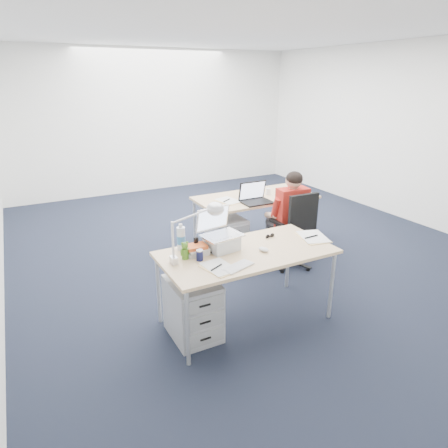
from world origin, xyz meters
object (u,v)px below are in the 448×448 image
object	(u,v)px
dark_laptop	(257,193)
drawer_pedestal_near	(193,309)
can_koozie	(200,255)
silver_laptop	(222,230)
sunglasses	(270,236)
drawer_pedestal_far	(226,238)
water_bottle	(181,237)
desk_far	(255,200)
seated_person	(286,217)
desk_near	(247,256)
far_cup	(268,191)
office_chair	(292,245)
headphones	(216,248)
wireless_keyboard	(238,267)
desk_lamp	(190,232)
book_stack	(197,250)
bear_figurine	(185,250)
computer_mouse	(264,249)
cordless_phone	(196,245)

from	to	relation	value
dark_laptop	drawer_pedestal_near	bearing A→B (deg)	-138.35
dark_laptop	can_koozie	bearing A→B (deg)	-136.95
silver_laptop	sunglasses	size ratio (longest dim) A/B	3.45
drawer_pedestal_near	drawer_pedestal_far	bearing A→B (deg)	51.84
can_koozie	water_bottle	world-z (taller)	water_bottle
desk_far	seated_person	size ratio (longest dim) A/B	1.35
desk_near	far_cup	xyz separation A→B (m)	(1.24, 1.50, 0.09)
office_chair	headphones	xyz separation A→B (m)	(-1.38, -0.64, 0.47)
silver_laptop	water_bottle	xyz separation A→B (m)	(-0.33, 0.17, -0.06)
wireless_keyboard	desk_lamp	size ratio (longest dim) A/B	0.57
book_stack	bear_figurine	bearing A→B (deg)	-163.11
office_chair	book_stack	xyz separation A→B (m)	(-1.57, -0.64, 0.50)
water_bottle	sunglasses	world-z (taller)	water_bottle
computer_mouse	office_chair	bearing A→B (deg)	22.07
drawer_pedestal_near	can_koozie	distance (m)	0.51
desk_far	drawer_pedestal_far	size ratio (longest dim) A/B	2.91
office_chair	seated_person	bearing A→B (deg)	86.70
computer_mouse	bear_figurine	xyz separation A→B (m)	(-0.70, 0.19, 0.06)
sunglasses	desk_lamp	bearing A→B (deg)	179.90
computer_mouse	headphones	xyz separation A→B (m)	(-0.38, 0.22, 0.00)
desk_far	headphones	xyz separation A→B (m)	(-1.28, -1.35, 0.07)
cordless_phone	sunglasses	xyz separation A→B (m)	(0.80, -0.02, -0.06)
desk_near	office_chair	bearing A→B (deg)	34.64
water_bottle	desk_lamp	xyz separation A→B (m)	(-0.01, -0.24, 0.13)
desk_far	can_koozie	xyz separation A→B (m)	(-1.50, -1.48, 0.10)
computer_mouse	sunglasses	distance (m)	0.35
drawer_pedestal_far	desk_lamp	size ratio (longest dim) A/B	1.07
cordless_phone	far_cup	distance (m)	2.10
cordless_phone	sunglasses	size ratio (longest dim) A/B	1.29
desk_far	computer_mouse	xyz separation A→B (m)	(-0.90, -1.58, 0.07)
office_chair	bear_figurine	world-z (taller)	office_chair
desk_far	sunglasses	distance (m)	1.47
bear_figurine	sunglasses	size ratio (longest dim) A/B	1.49
silver_laptop	far_cup	size ratio (longest dim) A/B	4.42
bear_figurine	sunglasses	xyz separation A→B (m)	(0.94, 0.07, -0.07)
drawer_pedestal_near	desk_far	bearing A→B (deg)	43.33
book_stack	dark_laptop	xyz separation A→B (m)	(1.33, 1.08, 0.09)
bear_figurine	water_bottle	bearing A→B (deg)	53.81
silver_laptop	wireless_keyboard	world-z (taller)	silver_laptop
sunglasses	headphones	bearing A→B (deg)	175.88
computer_mouse	book_stack	distance (m)	0.61
desk_near	computer_mouse	xyz separation A→B (m)	(0.13, -0.08, 0.07)
headphones	dark_laptop	distance (m)	1.58
drawer_pedestal_far	dark_laptop	world-z (taller)	dark_laptop
desk_far	office_chair	bearing A→B (deg)	-81.67
desk_far	wireless_keyboard	size ratio (longest dim) A/B	5.50
desk_near	drawer_pedestal_near	xyz separation A→B (m)	(-0.55, 0.01, -0.41)
office_chair	drawer_pedestal_near	size ratio (longest dim) A/B	1.76
far_cup	office_chair	bearing A→B (deg)	-97.89
silver_laptop	bear_figurine	world-z (taller)	silver_laptop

